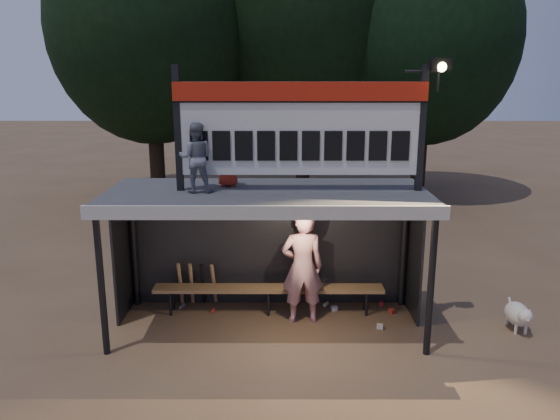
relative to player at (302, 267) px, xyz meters
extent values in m
plane|color=brown|center=(-0.57, -0.22, -0.97)|extent=(80.00, 80.00, 0.00)
imported|color=white|center=(0.00, 0.00, 0.00)|extent=(0.75, 0.53, 1.93)
imported|color=slate|center=(-1.64, -0.37, 1.89)|extent=(0.53, 0.42, 1.07)
imported|color=#B42B1B|center=(-1.21, 0.10, 1.77)|extent=(0.41, 0.28, 0.83)
cube|color=#3B3B3E|center=(-0.57, -0.22, 1.29)|extent=(5.00, 2.00, 0.12)
cube|color=beige|center=(-0.57, -1.24, 1.25)|extent=(5.10, 0.06, 0.20)
cylinder|color=black|center=(-2.97, -1.12, 0.13)|extent=(0.10, 0.10, 2.20)
cylinder|color=black|center=(1.83, -1.12, 0.13)|extent=(0.10, 0.10, 2.20)
cylinder|color=black|center=(-2.97, 0.68, 0.13)|extent=(0.10, 0.10, 2.20)
cylinder|color=black|center=(1.83, 0.68, 0.13)|extent=(0.10, 0.10, 2.20)
cube|color=black|center=(-0.57, 0.78, 0.13)|extent=(5.00, 0.04, 2.20)
cube|color=black|center=(-3.07, 0.28, 0.13)|extent=(0.04, 1.00, 2.20)
cube|color=black|center=(1.93, 0.28, 0.13)|extent=(0.04, 1.00, 2.20)
cylinder|color=black|center=(-0.57, 0.78, 1.18)|extent=(5.00, 0.06, 0.06)
cube|color=black|center=(-1.92, -0.22, 2.30)|extent=(0.10, 0.10, 1.90)
cube|color=black|center=(1.78, -0.22, 2.30)|extent=(0.10, 0.10, 1.90)
cube|color=silver|center=(-0.07, -0.22, 2.30)|extent=(3.80, 0.08, 1.40)
cube|color=#B61E0D|center=(-0.07, -0.27, 2.86)|extent=(3.80, 0.04, 0.28)
cube|color=black|center=(-0.07, -0.28, 2.71)|extent=(3.80, 0.02, 0.03)
cube|color=black|center=(-1.60, -0.27, 2.05)|extent=(0.27, 0.03, 0.45)
cube|color=black|center=(-1.26, -0.27, 2.05)|extent=(0.27, 0.03, 0.45)
cube|color=black|center=(-0.92, -0.27, 2.05)|extent=(0.27, 0.03, 0.45)
cube|color=black|center=(-0.58, -0.27, 2.05)|extent=(0.27, 0.03, 0.45)
cube|color=black|center=(-0.24, -0.27, 2.05)|extent=(0.27, 0.03, 0.45)
cube|color=black|center=(0.10, -0.27, 2.05)|extent=(0.27, 0.03, 0.45)
cube|color=black|center=(0.44, -0.27, 2.05)|extent=(0.27, 0.03, 0.45)
cube|color=black|center=(0.78, -0.27, 2.05)|extent=(0.27, 0.03, 0.45)
cube|color=black|center=(1.12, -0.27, 2.05)|extent=(0.27, 0.03, 0.45)
cube|color=black|center=(1.46, -0.27, 2.05)|extent=(0.27, 0.03, 0.45)
cylinder|color=black|center=(1.73, -0.22, 3.15)|extent=(0.50, 0.04, 0.04)
cylinder|color=black|center=(1.98, -0.22, 3.00)|extent=(0.04, 0.04, 0.30)
cube|color=black|center=(1.98, -0.27, 3.25)|extent=(0.30, 0.22, 0.18)
sphere|color=#FFD88C|center=(1.98, -0.36, 3.21)|extent=(0.14, 0.14, 0.14)
cube|color=#997348|center=(-0.57, 0.33, -0.52)|extent=(4.00, 0.35, 0.06)
cylinder|color=black|center=(-2.27, 0.21, -0.74)|extent=(0.05, 0.05, 0.45)
cylinder|color=black|center=(-2.27, 0.45, -0.74)|extent=(0.05, 0.05, 0.45)
cylinder|color=black|center=(-0.57, 0.21, -0.74)|extent=(0.05, 0.05, 0.45)
cylinder|color=black|center=(-0.57, 0.45, -0.74)|extent=(0.05, 0.05, 0.45)
cylinder|color=black|center=(1.13, 0.21, -0.74)|extent=(0.05, 0.05, 0.45)
cylinder|color=black|center=(1.13, 0.45, -0.74)|extent=(0.05, 0.05, 0.45)
cylinder|color=black|center=(-4.57, 9.78, 0.90)|extent=(0.50, 0.50, 3.74)
ellipsoid|color=black|center=(-4.57, 9.78, 4.56)|extent=(6.46, 6.46, 7.48)
cylinder|color=#301F15|center=(0.43, 11.28, 1.12)|extent=(0.50, 0.50, 4.18)
ellipsoid|color=black|center=(0.43, 11.28, 5.21)|extent=(7.22, 7.22, 8.36)
cylinder|color=black|center=(4.43, 10.28, 0.79)|extent=(0.50, 0.50, 3.52)
ellipsoid|color=black|center=(4.43, 10.28, 4.23)|extent=(6.08, 6.08, 7.04)
ellipsoid|color=beige|center=(3.51, -0.30, -0.70)|extent=(0.36, 0.58, 0.36)
sphere|color=white|center=(3.51, -0.58, -0.61)|extent=(0.22, 0.22, 0.22)
cone|color=beige|center=(3.51, -0.68, -0.63)|extent=(0.10, 0.10, 0.10)
cone|color=beige|center=(3.46, -0.60, -0.51)|extent=(0.06, 0.06, 0.07)
cone|color=beige|center=(3.56, -0.60, -0.51)|extent=(0.06, 0.06, 0.07)
cylinder|color=beige|center=(3.43, -0.48, -0.88)|extent=(0.05, 0.05, 0.18)
cylinder|color=beige|center=(3.59, -0.48, -0.88)|extent=(0.05, 0.05, 0.18)
cylinder|color=beige|center=(3.43, -0.12, -0.88)|extent=(0.05, 0.05, 0.18)
cylinder|color=beige|center=(3.59, -0.12, -0.88)|extent=(0.05, 0.05, 0.18)
cylinder|color=beige|center=(3.51, 0.00, -0.63)|extent=(0.04, 0.16, 0.14)
cylinder|color=#A57E4D|center=(-2.16, 0.60, -0.54)|extent=(0.08, 0.27, 0.84)
cylinder|color=#A4784C|center=(-1.96, 0.60, -0.54)|extent=(0.08, 0.30, 0.83)
cylinder|color=black|center=(-1.76, 0.60, -0.54)|extent=(0.08, 0.33, 0.83)
cylinder|color=#A3764C|center=(-1.56, 0.60, -0.54)|extent=(0.09, 0.35, 0.82)
cube|color=#A7231C|center=(1.59, 0.30, -0.93)|extent=(0.11, 0.12, 0.08)
cylinder|color=#A2A2A7|center=(-2.12, 0.50, -0.93)|extent=(0.11, 0.14, 0.07)
cube|color=beige|center=(1.28, -0.30, -0.93)|extent=(0.11, 0.09, 0.08)
cylinder|color=#AB301D|center=(-1.55, 0.34, -0.93)|extent=(0.07, 0.12, 0.07)
cube|color=silver|center=(0.59, 0.42, -0.93)|extent=(0.12, 0.10, 0.08)
cylinder|color=beige|center=(0.46, 0.60, -0.93)|extent=(0.12, 0.14, 0.07)
cube|color=#AE1D1F|center=(1.46, 0.61, -0.93)|extent=(0.08, 0.11, 0.08)
camera|label=1|loc=(-0.35, -8.54, 3.13)|focal=35.00mm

